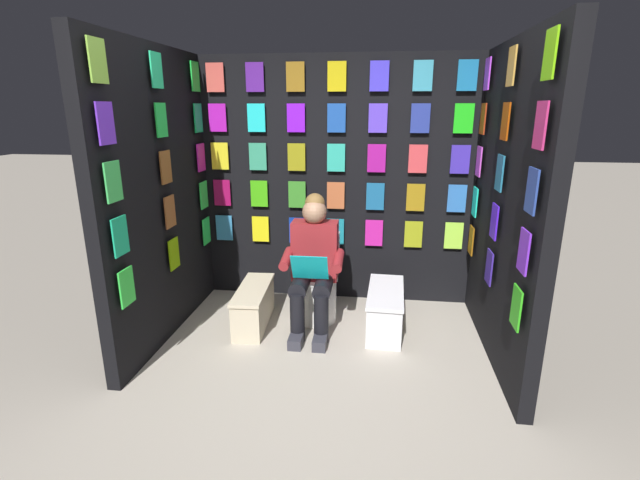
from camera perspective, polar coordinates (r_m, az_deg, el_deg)
ground_plane at (r=3.18m, az=-1.57°, el=-20.22°), size 30.00×30.00×0.00m
display_wall_back at (r=4.48m, az=2.11°, el=7.33°), size 2.73×0.14×2.37m
display_wall_left at (r=3.64m, az=22.53°, el=3.93°), size 0.14×1.84×2.37m
display_wall_right at (r=3.94m, az=-19.60°, el=5.09°), size 0.14×1.84×2.37m
toilet at (r=4.22m, az=-0.42°, el=-5.48°), size 0.41×0.56×0.77m
person_reading at (r=3.91m, az=-0.85°, el=-2.99°), size 0.53×0.68×1.19m
comic_longbox_near at (r=4.15m, az=-8.34°, el=-8.23°), size 0.30×0.77×0.36m
comic_longbox_far at (r=4.07m, az=8.19°, el=-8.68°), size 0.33×0.79×0.37m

